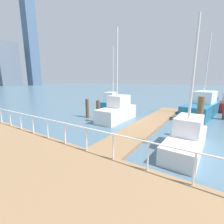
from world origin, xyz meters
name	(u,v)px	position (x,y,z in m)	size (l,w,h in m)	color
ground_plane	(23,115)	(0.00, 20.00, 0.00)	(300.00, 300.00, 0.00)	slate
floating_dock	(150,123)	(3.96, 7.72, 0.09)	(14.93, 2.00, 0.18)	#93704C
boardwalk_railing	(65,128)	(-3.15, 9.62, 1.22)	(0.06, 28.36, 1.08)	white
dock_piling_0	(199,118)	(2.40, 4.23, 1.29)	(0.36, 0.36, 2.58)	brown
dock_piling_1	(87,108)	(2.79, 13.54, 0.89)	(0.31, 0.31, 1.78)	brown
dock_piling_3	(121,102)	(9.43, 13.62, 0.76)	(0.28, 0.28, 1.53)	brown
dock_piling_5	(98,111)	(2.11, 11.68, 0.92)	(0.31, 0.31, 1.85)	#473826
moored_boat_1	(203,106)	(9.86, 4.39, 0.93)	(7.53, 3.31, 7.78)	#1E6B8C
moored_boat_2	(207,100)	(19.42, 4.17, 0.64)	(6.37, 2.85, 1.67)	navy
moored_boat_3	(187,137)	(0.36, 4.58, 0.66)	(4.72, 1.63, 6.36)	white
moored_boat_4	(117,111)	(3.51, 10.63, 0.88)	(4.38, 1.69, 7.67)	white
moored_boat_5	(112,101)	(9.48, 15.05, 0.74)	(5.51, 2.65, 7.87)	#1E6B8C
skyline_tower_4	(7,64)	(44.64, 125.41, 14.67)	(12.88, 9.86, 29.34)	slate
skyline_tower_5	(31,41)	(59.64, 119.02, 32.30)	(7.51, 6.63, 64.61)	slate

